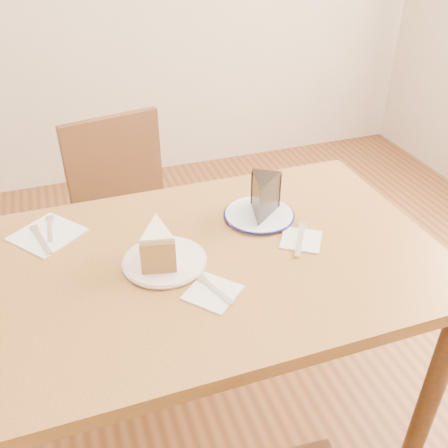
# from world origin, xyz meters

# --- Properties ---
(ground) EXTENTS (4.00, 4.00, 0.00)m
(ground) POSITION_xyz_m (0.00, 0.00, 0.00)
(ground) COLOR #452512
(ground) RESTS_ON ground
(table) EXTENTS (1.20, 0.80, 0.75)m
(table) POSITION_xyz_m (0.00, 0.00, 0.65)
(table) COLOR brown
(table) RESTS_ON ground
(chair_far) EXTENTS (0.52, 0.52, 0.89)m
(chair_far) POSITION_xyz_m (-0.15, 0.60, 0.50)
(chair_far) COLOR #361D10
(chair_far) RESTS_ON ground
(plate_cream) EXTENTS (0.21, 0.21, 0.01)m
(plate_cream) POSITION_xyz_m (-0.15, 0.01, 0.76)
(plate_cream) COLOR white
(plate_cream) RESTS_ON table
(plate_navy) EXTENTS (0.20, 0.20, 0.01)m
(plate_navy) POSITION_xyz_m (0.18, 0.14, 0.76)
(plate_navy) COLOR white
(plate_navy) RESTS_ON table
(carrot_cake) EXTENTS (0.11, 0.13, 0.09)m
(carrot_cake) POSITION_xyz_m (-0.16, 0.02, 0.81)
(carrot_cake) COLOR #F5EACA
(carrot_cake) RESTS_ON plate_cream
(chocolate_cake) EXTENTS (0.14, 0.15, 0.11)m
(chocolate_cake) POSITION_xyz_m (0.18, 0.12, 0.82)
(chocolate_cake) COLOR black
(chocolate_cake) RESTS_ON plate_navy
(napkin_cream) EXTENTS (0.16, 0.16, 0.00)m
(napkin_cream) POSITION_xyz_m (-0.07, -0.15, 0.75)
(napkin_cream) COLOR white
(napkin_cream) RESTS_ON table
(napkin_navy) EXTENTS (0.15, 0.15, 0.00)m
(napkin_navy) POSITION_xyz_m (0.24, -0.02, 0.75)
(napkin_navy) COLOR white
(napkin_navy) RESTS_ON table
(napkin_spare) EXTENTS (0.24, 0.24, 0.00)m
(napkin_spare) POSITION_xyz_m (-0.44, 0.25, 0.75)
(napkin_spare) COLOR white
(napkin_spare) RESTS_ON table
(fork_cream) EXTENTS (0.06, 0.14, 0.00)m
(fork_cream) POSITION_xyz_m (-0.06, -0.14, 0.76)
(fork_cream) COLOR silver
(fork_cream) RESTS_ON napkin_cream
(knife_navy) EXTENTS (0.10, 0.15, 0.00)m
(knife_navy) POSITION_xyz_m (0.24, -0.02, 0.76)
(knife_navy) COLOR silver
(knife_navy) RESTS_ON napkin_navy
(fork_spare) EXTENTS (0.02, 0.14, 0.00)m
(fork_spare) POSITION_xyz_m (-0.43, 0.27, 0.76)
(fork_spare) COLOR silver
(fork_spare) RESTS_ON napkin_spare
(knife_spare) EXTENTS (0.05, 0.16, 0.00)m
(knife_spare) POSITION_xyz_m (-0.45, 0.22, 0.76)
(knife_spare) COLOR silver
(knife_spare) RESTS_ON napkin_spare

